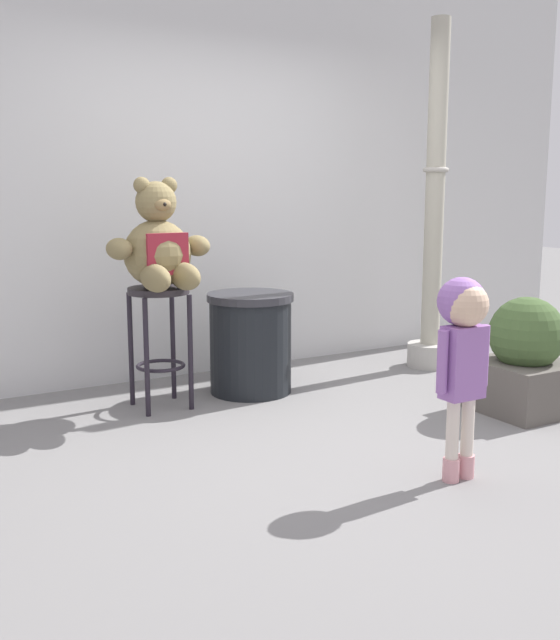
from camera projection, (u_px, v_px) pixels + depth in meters
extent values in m
plane|color=slate|center=(343.00, 440.00, 4.12)|extent=(24.00, 24.00, 0.00)
cube|color=silver|center=(193.00, 118.00, 5.46)|extent=(7.30, 0.30, 3.77)
cylinder|color=#282428|center=(159.00, 290.00, 4.62)|extent=(0.38, 0.38, 0.04)
cylinder|color=black|center=(147.00, 358.00, 4.49)|extent=(0.03, 0.03, 0.73)
cylinder|color=black|center=(190.00, 353.00, 4.63)|extent=(0.03, 0.03, 0.73)
cylinder|color=black|center=(131.00, 349.00, 4.74)|extent=(0.03, 0.03, 0.73)
cylinder|color=black|center=(173.00, 344.00, 4.88)|extent=(0.03, 0.03, 0.73)
torus|color=black|center=(161.00, 366.00, 4.70)|extent=(0.31, 0.31, 0.02)
sphere|color=olive|center=(157.00, 254.00, 4.58)|extent=(0.42, 0.42, 0.42)
cube|color=maroon|center=(168.00, 254.00, 4.43)|extent=(0.26, 0.03, 0.25)
sphere|color=olive|center=(156.00, 202.00, 4.52)|extent=(0.25, 0.25, 0.25)
ellipsoid|color=olive|center=(163.00, 205.00, 4.43)|extent=(0.11, 0.08, 0.07)
sphere|color=black|center=(164.00, 204.00, 4.41)|extent=(0.03, 0.03, 0.03)
sphere|color=olive|center=(142.00, 185.00, 4.46)|extent=(0.10, 0.10, 0.10)
sphere|color=olive|center=(169.00, 185.00, 4.55)|extent=(0.10, 0.10, 0.10)
ellipsoid|color=olive|center=(119.00, 249.00, 4.42)|extent=(0.15, 0.23, 0.13)
ellipsoid|color=olive|center=(197.00, 246.00, 4.67)|extent=(0.15, 0.23, 0.13)
ellipsoid|color=olive|center=(155.00, 278.00, 4.38)|extent=(0.14, 0.35, 0.17)
ellipsoid|color=olive|center=(185.00, 276.00, 4.48)|extent=(0.14, 0.35, 0.17)
cylinder|color=#D59299|center=(451.00, 470.00, 3.54)|extent=(0.08, 0.08, 0.11)
cylinder|color=beige|center=(453.00, 429.00, 3.50)|extent=(0.06, 0.06, 0.29)
cylinder|color=#D59299|center=(466.00, 466.00, 3.58)|extent=(0.08, 0.08, 0.11)
cylinder|color=beige|center=(468.00, 426.00, 3.55)|extent=(0.06, 0.06, 0.29)
cube|color=#9460AD|center=(463.00, 362.00, 3.47)|extent=(0.20, 0.12, 0.35)
cylinder|color=#9460AD|center=(442.00, 362.00, 3.40)|extent=(0.05, 0.05, 0.29)
cylinder|color=#9460AD|center=(484.00, 356.00, 3.53)|extent=(0.05, 0.05, 0.29)
sphere|color=#D8B293|center=(466.00, 304.00, 3.42)|extent=(0.21, 0.21, 0.21)
sphere|color=#8C5DAA|center=(462.00, 301.00, 3.44)|extent=(0.23, 0.23, 0.23)
cylinder|color=black|center=(251.00, 347.00, 5.05)|extent=(0.55, 0.55, 0.63)
cylinder|color=#2D2D33|center=(250.00, 297.00, 4.99)|extent=(0.58, 0.58, 0.05)
cylinder|color=#AFACA4|center=(429.00, 355.00, 5.82)|extent=(0.34, 0.34, 0.18)
cylinder|color=#ABA795|center=(435.00, 186.00, 5.60)|extent=(0.14, 0.14, 2.42)
torus|color=#ADA89E|center=(436.00, 170.00, 5.57)|extent=(0.19, 0.19, 0.04)
cube|color=#59534D|center=(523.00, 386.00, 4.64)|extent=(0.54, 0.54, 0.32)
sphere|color=#40592E|center=(527.00, 334.00, 4.58)|extent=(0.46, 0.46, 0.46)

